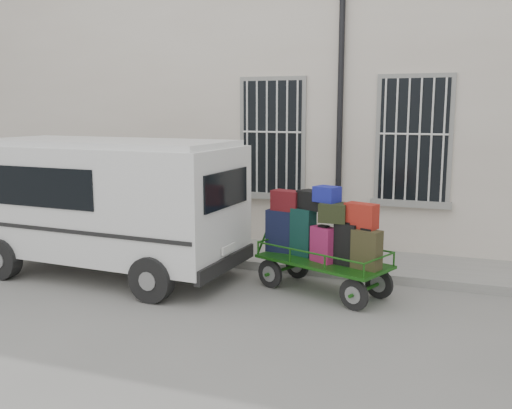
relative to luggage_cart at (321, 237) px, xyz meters
The scene contains 5 objects.
ground 1.60m from the luggage_cart, 154.47° to the right, with size 80.00×80.00×0.00m, color slate.
building 5.50m from the luggage_cart, 103.86° to the left, with size 24.00×5.15×6.00m.
sidewalk 2.18m from the luggage_cart, 126.85° to the left, with size 24.00×1.70×0.15m, color gray.
luggage_cart is the anchor object (origin of this frame).
van 3.68m from the luggage_cart, behind, with size 4.67×2.27×2.30m.
Camera 1 is at (3.25, -7.73, 2.81)m, focal length 40.00 mm.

